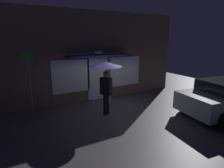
# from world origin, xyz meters

# --- Properties ---
(ground_plane) EXTENTS (18.00, 18.00, 0.00)m
(ground_plane) POSITION_xyz_m (0.00, 0.00, 0.00)
(ground_plane) COLOR #423F44
(building_facade) EXTENTS (9.59, 1.00, 4.43)m
(building_facade) POSITION_xyz_m (0.00, 2.34, 2.19)
(building_facade) COLOR brown
(building_facade) RESTS_ON ground
(person_with_umbrella) EXTENTS (1.28, 1.28, 2.21)m
(person_with_umbrella) POSITION_xyz_m (-0.56, 0.14, 1.79)
(person_with_umbrella) COLOR black
(person_with_umbrella) RESTS_ON ground
(street_sign_post) EXTENTS (0.40, 0.07, 2.75)m
(street_sign_post) POSITION_xyz_m (-3.34, 0.74, 1.54)
(street_sign_post) COLOR #595B60
(street_sign_post) RESTS_ON ground
(sidewalk_bollard) EXTENTS (0.27, 0.27, 0.47)m
(sidewalk_bollard) POSITION_xyz_m (0.15, 1.33, 0.24)
(sidewalk_bollard) COLOR #B2A899
(sidewalk_bollard) RESTS_ON ground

